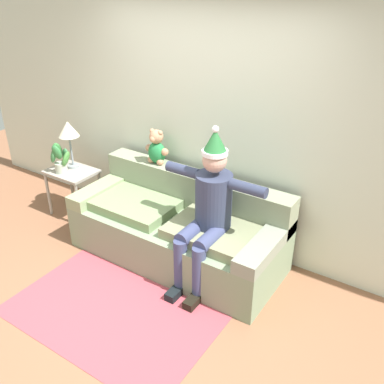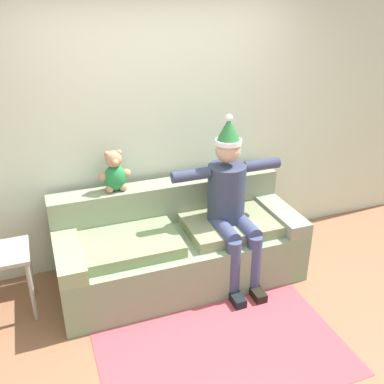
% 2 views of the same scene
% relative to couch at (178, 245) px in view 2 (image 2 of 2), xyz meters
% --- Properties ---
extents(ground_plane, '(10.00, 10.00, 0.00)m').
position_rel_couch_xyz_m(ground_plane, '(0.00, -1.01, -0.33)').
color(ground_plane, '#8F5D42').
extents(back_wall, '(7.00, 0.10, 2.70)m').
position_rel_couch_xyz_m(back_wall, '(0.00, 0.54, 1.02)').
color(back_wall, silver).
rests_on(back_wall, ground_plane).
extents(couch, '(2.19, 0.92, 0.84)m').
position_rel_couch_xyz_m(couch, '(0.00, 0.00, 0.00)').
color(couch, gray).
rests_on(couch, ground_plane).
extents(person_seated, '(1.02, 0.77, 1.54)m').
position_rel_couch_xyz_m(person_seated, '(0.44, -0.16, 0.46)').
color(person_seated, '#313852').
rests_on(person_seated, ground_plane).
extents(teddy_bear, '(0.29, 0.17, 0.38)m').
position_rel_couch_xyz_m(teddy_bear, '(-0.48, 0.29, 0.68)').
color(teddy_bear, '#237C41').
rests_on(teddy_bear, couch).
extents(area_rug, '(1.84, 1.14, 0.01)m').
position_rel_couch_xyz_m(area_rug, '(0.00, -1.06, -0.33)').
color(area_rug, '#B54550').
rests_on(area_rug, ground_plane).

